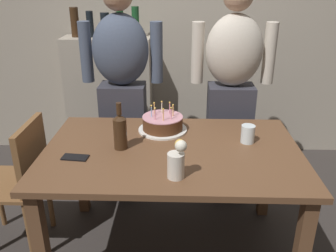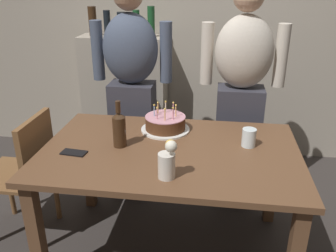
{
  "view_description": "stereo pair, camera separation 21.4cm",
  "coord_description": "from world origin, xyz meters",
  "px_view_note": "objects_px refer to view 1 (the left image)",
  "views": [
    {
      "loc": [
        0.04,
        -1.87,
        1.68
      ],
      "look_at": [
        -0.03,
        0.11,
        0.84
      ],
      "focal_mm": 38.1,
      "sensor_mm": 36.0,
      "label": 1
    },
    {
      "loc": [
        0.25,
        -1.85,
        1.68
      ],
      "look_at": [
        -0.03,
        0.11,
        0.84
      ],
      "focal_mm": 38.1,
      "sensor_mm": 36.0,
      "label": 2
    }
  ],
  "objects_px": {
    "water_glass_near": "(248,134)",
    "cell_phone": "(75,157)",
    "dining_chair": "(20,176)",
    "flower_vase": "(177,160)",
    "person_man_bearded": "(122,90)",
    "birthday_cake": "(163,124)",
    "person_woman_cardigan": "(231,91)",
    "wine_bottle": "(120,131)"
  },
  "relations": [
    {
      "from": "wine_bottle",
      "to": "dining_chair",
      "type": "distance_m",
      "value": 0.74
    },
    {
      "from": "cell_phone",
      "to": "birthday_cake",
      "type": "bearing_deg",
      "value": 46.22
    },
    {
      "from": "water_glass_near",
      "to": "cell_phone",
      "type": "bearing_deg",
      "value": -166.53
    },
    {
      "from": "flower_vase",
      "to": "dining_chair",
      "type": "xyz_separation_m",
      "value": [
        -0.99,
        0.35,
        -0.32
      ]
    },
    {
      "from": "dining_chair",
      "to": "person_woman_cardigan",
      "type": "bearing_deg",
      "value": 116.04
    },
    {
      "from": "water_glass_near",
      "to": "cell_phone",
      "type": "relative_size",
      "value": 0.76
    },
    {
      "from": "birthday_cake",
      "to": "wine_bottle",
      "type": "distance_m",
      "value": 0.36
    },
    {
      "from": "cell_phone",
      "to": "dining_chair",
      "type": "height_order",
      "value": "dining_chair"
    },
    {
      "from": "cell_phone",
      "to": "flower_vase",
      "type": "relative_size",
      "value": 0.69
    },
    {
      "from": "person_man_bearded",
      "to": "dining_chair",
      "type": "bearing_deg",
      "value": 50.21
    },
    {
      "from": "birthday_cake",
      "to": "flower_vase",
      "type": "xyz_separation_m",
      "value": [
        0.1,
        -0.58,
        0.05
      ]
    },
    {
      "from": "water_glass_near",
      "to": "cell_phone",
      "type": "height_order",
      "value": "water_glass_near"
    },
    {
      "from": "wine_bottle",
      "to": "person_woman_cardigan",
      "type": "distance_m",
      "value": 1.01
    },
    {
      "from": "birthday_cake",
      "to": "person_woman_cardigan",
      "type": "distance_m",
      "value": 0.67
    },
    {
      "from": "water_glass_near",
      "to": "flower_vase",
      "type": "height_order",
      "value": "flower_vase"
    },
    {
      "from": "birthday_cake",
      "to": "wine_bottle",
      "type": "relative_size",
      "value": 1.12
    },
    {
      "from": "flower_vase",
      "to": "person_woman_cardigan",
      "type": "bearing_deg",
      "value": 68.78
    },
    {
      "from": "birthday_cake",
      "to": "flower_vase",
      "type": "distance_m",
      "value": 0.59
    },
    {
      "from": "person_man_bearded",
      "to": "water_glass_near",
      "type": "bearing_deg",
      "value": 144.74
    },
    {
      "from": "birthday_cake",
      "to": "wine_bottle",
      "type": "xyz_separation_m",
      "value": [
        -0.23,
        -0.26,
        0.06
      ]
    },
    {
      "from": "birthday_cake",
      "to": "person_man_bearded",
      "type": "distance_m",
      "value": 0.55
    },
    {
      "from": "birthday_cake",
      "to": "person_woman_cardigan",
      "type": "bearing_deg",
      "value": 41.57
    },
    {
      "from": "wine_bottle",
      "to": "water_glass_near",
      "type": "bearing_deg",
      "value": 7.87
    },
    {
      "from": "birthday_cake",
      "to": "cell_phone",
      "type": "distance_m",
      "value": 0.62
    },
    {
      "from": "birthday_cake",
      "to": "cell_phone",
      "type": "bearing_deg",
      "value": -139.79
    },
    {
      "from": "birthday_cake",
      "to": "dining_chair",
      "type": "xyz_separation_m",
      "value": [
        -0.89,
        -0.24,
        -0.27
      ]
    },
    {
      "from": "person_man_bearded",
      "to": "person_woman_cardigan",
      "type": "xyz_separation_m",
      "value": [
        0.82,
        0.0,
        0.0
      ]
    },
    {
      "from": "person_man_bearded",
      "to": "dining_chair",
      "type": "height_order",
      "value": "person_man_bearded"
    },
    {
      "from": "water_glass_near",
      "to": "dining_chair",
      "type": "height_order",
      "value": "dining_chair"
    },
    {
      "from": "wine_bottle",
      "to": "birthday_cake",
      "type": "bearing_deg",
      "value": 48.57
    },
    {
      "from": "birthday_cake",
      "to": "cell_phone",
      "type": "relative_size",
      "value": 2.2
    },
    {
      "from": "birthday_cake",
      "to": "flower_vase",
      "type": "relative_size",
      "value": 1.51
    },
    {
      "from": "water_glass_near",
      "to": "person_man_bearded",
      "type": "bearing_deg",
      "value": 144.74
    },
    {
      "from": "dining_chair",
      "to": "birthday_cake",
      "type": "bearing_deg",
      "value": 104.91
    },
    {
      "from": "person_man_bearded",
      "to": "person_woman_cardigan",
      "type": "relative_size",
      "value": 1.0
    },
    {
      "from": "flower_vase",
      "to": "dining_chair",
      "type": "bearing_deg",
      "value": 160.64
    },
    {
      "from": "person_woman_cardigan",
      "to": "flower_vase",
      "type": "bearing_deg",
      "value": 68.78
    },
    {
      "from": "wine_bottle",
      "to": "person_man_bearded",
      "type": "bearing_deg",
      "value": 97.43
    },
    {
      "from": "flower_vase",
      "to": "person_man_bearded",
      "type": "xyz_separation_m",
      "value": [
        -0.42,
        1.02,
        0.04
      ]
    },
    {
      "from": "cell_phone",
      "to": "dining_chair",
      "type": "bearing_deg",
      "value": 164.95
    },
    {
      "from": "person_woman_cardigan",
      "to": "person_man_bearded",
      "type": "bearing_deg",
      "value": 0.0
    },
    {
      "from": "water_glass_near",
      "to": "dining_chair",
      "type": "distance_m",
      "value": 1.44
    }
  ]
}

